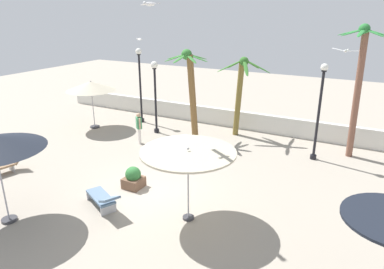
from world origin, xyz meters
The scene contains 17 objects.
ground_plane centered at (0.00, 0.00, 0.00)m, with size 56.00×56.00×0.00m, color #9E9384.
boundary_wall centered at (0.00, 8.89, 0.51)m, with size 25.20×0.30×1.01m, color silver.
patio_umbrella_0 centered at (1.93, -0.76, 2.31)m, with size 2.99×2.99×2.52m.
patio_umbrella_3 centered at (-7.46, 5.01, 2.44)m, with size 2.78×2.78×2.76m.
palm_tree_0 centered at (-1.74, 6.22, 2.93)m, with size 2.33×2.33×4.65m.
palm_tree_1 centered at (5.97, 7.42, 3.68)m, with size 2.07×2.07×5.96m.
palm_tree_2 centered at (0.42, 7.74, 2.67)m, with size 2.62×2.61×4.25m.
lamp_post_1 centered at (-5.67, 7.22, 2.66)m, with size 0.36×0.36×4.42m.
lamp_post_2 centered at (-3.77, 5.97, 2.48)m, with size 0.38×0.38×3.95m.
lamp_post_3 centered at (4.65, 6.26, 2.43)m, with size 0.32×0.32×4.36m.
lounge_chair_0 centered at (-0.96, -1.58, 0.40)m, with size 1.90×1.31×0.82m.
lounge_chair_1 centered at (-6.54, -1.50, 0.38)m, with size 0.98×1.97×0.83m.
guest_0 centered at (-3.57, 4.11, 0.99)m, with size 0.43×0.42×1.63m.
seagull_0 centered at (-7.52, 9.85, 4.69)m, with size 0.70×1.05×0.14m.
seagull_1 centered at (5.28, 7.78, 4.78)m, with size 1.30×0.67×0.14m.
seagull_2 centered at (0.27, -0.11, 6.65)m, with size 1.17×0.86×0.14m.
planter centered at (-0.98, 0.15, 0.38)m, with size 0.70×0.70×0.85m.
Camera 1 is at (6.68, -9.41, 6.45)m, focal length 32.64 mm.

